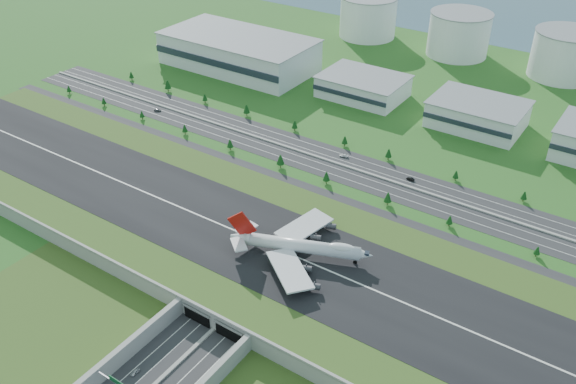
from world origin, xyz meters
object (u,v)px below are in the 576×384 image
Objects in this scene: car_0 at (135,372)px; car_4 at (157,110)px; car_5 at (410,179)px; boeing_747 at (300,246)px; car_7 at (344,156)px; fuel_tank_a at (368,17)px.

car_4 is (-155.94, 171.76, 0.15)m from car_0.
car_5 is (184.08, 14.87, -0.06)m from car_4.
boeing_747 is 12.73× the size of car_4.
car_5 reaches higher than car_7.
boeing_747 reaches higher than car_5.
car_4 is at bearing 132.28° from boeing_747.
car_0 is at bearing -1.76° from car_5.
car_0 is 0.82× the size of car_4.
fuel_tank_a is 10.05× the size of car_4.
car_0 is 0.85× the size of car_5.
car_4 is at bearing -101.69° from fuel_tank_a.
car_5 is (28.14, 186.62, 0.09)m from car_0.
car_4 is (-46.03, -222.44, -16.53)m from fuel_tank_a.
car_0 is 0.76× the size of car_7.
fuel_tank_a reaches higher than car_4.
boeing_747 reaches higher than car_0.
boeing_747 reaches higher than car_7.
car_7 is (93.04, -205.42, -16.60)m from fuel_tank_a.
car_7 is (139.07, 17.02, -0.07)m from car_4.
car_0 is at bearing -74.42° from fuel_tank_a.
car_0 is 188.73m from car_5.
car_4 is at bearing 133.44° from car_0.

